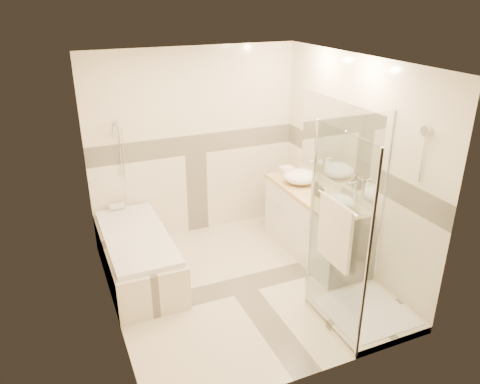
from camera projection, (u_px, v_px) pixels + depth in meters
name	position (u px, v px, depth m)	size (l,w,h in m)	color
room	(245.00, 183.00, 4.90)	(2.82, 3.02, 2.52)	beige
bathtub	(138.00, 253.00, 5.42)	(0.75, 1.70, 0.56)	beige
vanity	(313.00, 223.00, 5.86)	(0.58, 1.62, 0.85)	white
shower_enclosure	(356.00, 275.00, 4.66)	(0.96, 0.93, 2.04)	beige
vessel_sink_near	(300.00, 176.00, 5.94)	(0.43, 0.43, 0.17)	white
vessel_sink_far	(338.00, 202.00, 5.24)	(0.39, 0.39, 0.16)	white
faucet_near	(315.00, 168.00, 5.99)	(0.12, 0.03, 0.29)	silver
faucet_far	(354.00, 191.00, 5.28)	(0.12, 0.03, 0.30)	silver
amenity_bottle_a	(320.00, 191.00, 5.55)	(0.07, 0.07, 0.15)	black
amenity_bottle_b	(317.00, 188.00, 5.61)	(0.12, 0.12, 0.16)	black
folded_towels	(289.00, 172.00, 6.21)	(0.17, 0.29, 0.09)	white
rolled_towel	(117.00, 206.00, 5.91)	(0.09, 0.09, 0.19)	white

